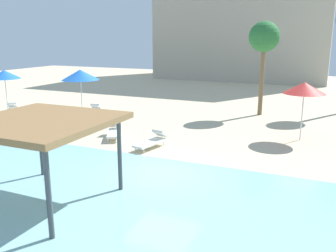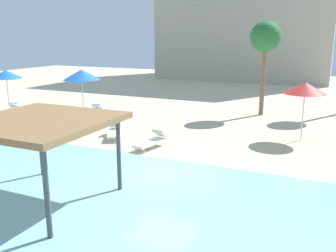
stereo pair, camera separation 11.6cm
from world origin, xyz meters
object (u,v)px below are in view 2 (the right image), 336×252
beach_umbrella_blue_0 (6,74)px  palm_tree_0 (265,39)px  beach_umbrella_blue_2 (82,75)px  lounge_chair_4 (12,110)px  beach_umbrella_red_3 (305,88)px  lounge_chair_3 (94,111)px  shade_pavilion (40,124)px  lounge_chair_1 (153,141)px  lounge_chair_2 (115,131)px

beach_umbrella_blue_0 → palm_tree_0: (15.92, 5.78, 2.32)m
beach_umbrella_blue_0 → palm_tree_0: 17.10m
beach_umbrella_blue_2 → lounge_chair_4: (-3.46, -2.95, -2.14)m
beach_umbrella_blue_0 → beach_umbrella_red_3: 18.84m
lounge_chair_3 → beach_umbrella_blue_2: bearing=-138.8°
shade_pavilion → lounge_chair_1: 6.69m
shade_pavilion → beach_umbrella_blue_0: (-12.30, 9.93, 0.06)m
beach_umbrella_red_3 → lounge_chair_4: size_ratio=1.45×
beach_umbrella_red_3 → lounge_chair_1: size_ratio=1.43×
lounge_chair_3 → lounge_chair_4: 5.48m
beach_umbrella_blue_0 → lounge_chair_1: 13.45m
shade_pavilion → beach_umbrella_red_3: (6.53, 10.44, 0.13)m
beach_umbrella_blue_2 → lounge_chair_2: size_ratio=1.44×
lounge_chair_1 → lounge_chair_3: same height
beach_umbrella_blue_2 → lounge_chair_4: 5.02m
lounge_chair_2 → lounge_chair_1: bearing=43.9°
beach_umbrella_blue_2 → lounge_chair_4: beach_umbrella_blue_2 is taller
beach_umbrella_blue_0 → lounge_chair_4: 2.64m
beach_umbrella_red_3 → lounge_chair_1: bearing=-145.8°
palm_tree_0 → beach_umbrella_red_3: bearing=-61.1°
lounge_chair_4 → palm_tree_0: 16.78m
shade_pavilion → palm_tree_0: size_ratio=0.68×
lounge_chair_2 → lounge_chair_4: bearing=-130.0°
beach_umbrella_blue_2 → lounge_chair_4: bearing=-139.5°
beach_umbrella_blue_0 → beach_umbrella_red_3: size_ratio=0.98×
beach_umbrella_blue_2 → beach_umbrella_red_3: size_ratio=0.99×
lounge_chair_3 → lounge_chair_1: bearing=39.4°
shade_pavilion → lounge_chair_3: bearing=118.7°
lounge_chair_2 → lounge_chair_4: same height
beach_umbrella_blue_0 → beach_umbrella_blue_2: (4.66, 2.03, -0.02)m
lounge_chair_4 → palm_tree_0: bearing=86.2°
shade_pavilion → lounge_chair_4: bearing=140.9°
palm_tree_0 → lounge_chair_3: bearing=-153.0°
beach_umbrella_blue_0 → lounge_chair_2: bearing=-15.2°
beach_umbrella_blue_2 → palm_tree_0: bearing=18.4°
shade_pavilion → beach_umbrella_blue_2: beach_umbrella_blue_2 is taller
lounge_chair_1 → beach_umbrella_red_3: bearing=136.7°
shade_pavilion → lounge_chair_3: size_ratio=2.00×
beach_umbrella_blue_0 → lounge_chair_2: beach_umbrella_blue_0 is taller
beach_umbrella_blue_0 → lounge_chair_4: bearing=-37.5°
shade_pavilion → beach_umbrella_blue_2: (-7.64, 11.96, 0.04)m
beach_umbrella_blue_0 → lounge_chair_4: size_ratio=1.42×
lounge_chair_1 → lounge_chair_2: bearing=-95.2°
beach_umbrella_red_3 → lounge_chair_4: (-17.63, -1.44, -2.23)m
beach_umbrella_red_3 → lounge_chair_2: size_ratio=1.45×
shade_pavilion → beach_umbrella_blue_2: size_ratio=1.41×
lounge_chair_2 → lounge_chair_4: size_ratio=1.00×
beach_umbrella_blue_2 → lounge_chair_1: size_ratio=1.42×
beach_umbrella_red_3 → palm_tree_0: palm_tree_0 is taller
beach_umbrella_red_3 → lounge_chair_4: beach_umbrella_red_3 is taller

